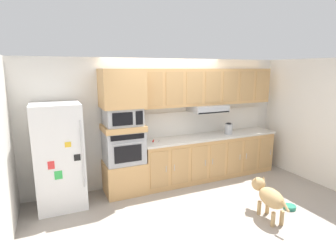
{
  "coord_description": "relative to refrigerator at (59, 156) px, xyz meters",
  "views": [
    {
      "loc": [
        -2.18,
        -3.99,
        2.3
      ],
      "look_at": [
        -0.21,
        0.39,
        1.29
      ],
      "focal_mm": 29.21,
      "sensor_mm": 36.0,
      "label": 1
    }
  ],
  "objects": [
    {
      "name": "screwdriver",
      "position": [
        1.71,
        0.09,
        0.05
      ],
      "size": [
        0.16,
        0.16,
        0.03
      ],
      "color": "red",
      "rests_on": "countertop_slab"
    },
    {
      "name": "refrigerator",
      "position": [
        0.0,
        0.0,
        0.0
      ],
      "size": [
        0.76,
        0.73,
        1.76
      ],
      "color": "white",
      "rests_on": "ground"
    },
    {
      "name": "ground_plane",
      "position": [
        2.06,
        -0.68,
        -0.88
      ],
      "size": [
        9.6,
        9.6,
        0.0
      ],
      "primitive_type": "plane",
      "color": "#9E9389"
    },
    {
      "name": "back_kitchen_wall",
      "position": [
        2.06,
        0.43,
        0.37
      ],
      "size": [
        6.2,
        0.12,
        2.5
      ],
      "primitive_type": "cube",
      "color": "silver",
      "rests_on": "ground"
    },
    {
      "name": "dog_food_bowl",
      "position": [
        3.45,
        -1.69,
        -0.85
      ],
      "size": [
        0.2,
        0.2,
        0.06
      ],
      "color": "#267F66",
      "rests_on": "ground"
    },
    {
      "name": "appliance_upper_cabinet",
      "position": [
        1.11,
        0.07,
        1.08
      ],
      "size": [
        0.74,
        0.62,
        0.68
      ],
      "primitive_type": "cube",
      "color": "tan",
      "rests_on": "microwave"
    },
    {
      "name": "electric_kettle",
      "position": [
        3.42,
        0.02,
        0.15
      ],
      "size": [
        0.17,
        0.17,
        0.24
      ],
      "color": "#A8AAAF",
      "rests_on": "countertop_slab"
    },
    {
      "name": "countertop_slab",
      "position": [
        2.99,
        0.07,
        0.02
      ],
      "size": [
        3.05,
        0.64,
        0.04
      ],
      "primitive_type": "cube",
      "color": "beige",
      "rests_on": "lower_cabinet_run"
    },
    {
      "name": "upper_cabinet_with_hood",
      "position": [
        2.98,
        0.19,
        1.02
      ],
      "size": [
        3.01,
        0.48,
        0.88
      ],
      "color": "tan",
      "rests_on": "backsplash_panel"
    },
    {
      "name": "dog",
      "position": [
        2.92,
        -1.73,
        -0.51
      ],
      "size": [
        0.35,
        0.92,
        0.57
      ],
      "rotation": [
        0.0,
        0.0,
        1.41
      ],
      "color": "tan",
      "rests_on": "ground"
    },
    {
      "name": "side_panel_right",
      "position": [
        4.86,
        -0.68,
        0.37
      ],
      "size": [
        0.12,
        7.1,
        2.5
      ],
      "primitive_type": "cube",
      "color": "white",
      "rests_on": "ground"
    },
    {
      "name": "built_in_oven",
      "position": [
        1.11,
        0.07,
        0.02
      ],
      "size": [
        0.7,
        0.62,
        0.6
      ],
      "color": "#A8AAAF",
      "rests_on": "oven_base_cabinet"
    },
    {
      "name": "backsplash_panel",
      "position": [
        2.99,
        0.36,
        0.29
      ],
      "size": [
        3.05,
        0.02,
        0.5
      ],
      "primitive_type": "cube",
      "color": "silver",
      "rests_on": "countertop_slab"
    },
    {
      "name": "lower_cabinet_run",
      "position": [
        2.99,
        0.07,
        -0.44
      ],
      "size": [
        3.01,
        0.63,
        0.88
      ],
      "color": "tan",
      "rests_on": "ground"
    },
    {
      "name": "microwave",
      "position": [
        1.11,
        0.07,
        0.58
      ],
      "size": [
        0.64,
        0.54,
        0.32
      ],
      "color": "#A8AAAF",
      "rests_on": "appliance_mid_shelf"
    },
    {
      "name": "oven_base_cabinet",
      "position": [
        1.11,
        0.07,
        -0.58
      ],
      "size": [
        0.74,
        0.62,
        0.6
      ],
      "primitive_type": "cube",
      "color": "tan",
      "rests_on": "ground"
    },
    {
      "name": "appliance_mid_shelf",
      "position": [
        1.11,
        0.07,
        0.37
      ],
      "size": [
        0.74,
        0.62,
        0.1
      ],
      "primitive_type": "cube",
      "color": "tan",
      "rests_on": "built_in_oven"
    }
  ]
}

